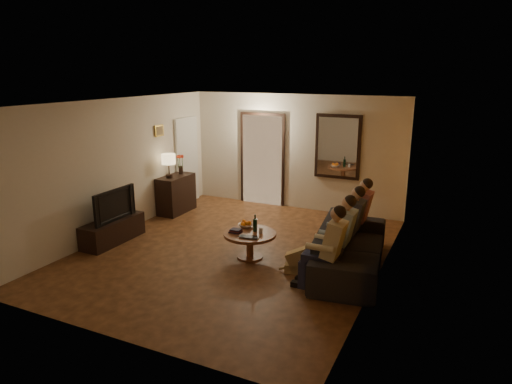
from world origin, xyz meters
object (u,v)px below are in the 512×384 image
at_px(tv_stand, 113,231).
at_px(coffee_table, 250,245).
at_px(person_a, 329,252).
at_px(person_d, 358,216).
at_px(table_lamp, 169,166).
at_px(dresser, 176,194).
at_px(tv, 111,204).
at_px(person_c, 350,227).
at_px(wine_bottle, 255,223).
at_px(laptop, 248,238).
at_px(dog, 301,257).
at_px(bowl, 246,225).
at_px(sofa, 351,247).
at_px(person_b, 340,238).

distance_m(tv_stand, coffee_table, 2.67).
xyz_separation_m(person_a, person_d, (0.00, 1.80, 0.00)).
distance_m(table_lamp, coffee_table, 3.11).
height_order(dresser, person_d, person_d).
xyz_separation_m(tv, person_c, (4.19, 1.03, -0.13)).
xyz_separation_m(dresser, table_lamp, (0.00, -0.22, 0.69)).
bearing_deg(dresser, tv, -90.00).
height_order(person_d, wine_bottle, person_d).
bearing_deg(laptop, wine_bottle, 89.41).
height_order(table_lamp, wine_bottle, table_lamp).
bearing_deg(person_c, dog, -123.97).
bearing_deg(coffee_table, bowl, 129.29).
relative_size(person_d, laptop, 3.65).
bearing_deg(person_c, person_d, 90.00).
relative_size(person_a, laptop, 3.65).
bearing_deg(wine_bottle, sofa, 7.26).
relative_size(person_c, laptop, 3.65).
xyz_separation_m(dog, wine_bottle, (-0.95, 0.32, 0.32)).
height_order(tv, person_c, person_c).
xyz_separation_m(person_d, coffee_table, (-1.55, -1.20, -0.38)).
height_order(sofa, coffee_table, sofa).
bearing_deg(person_c, table_lamp, 169.21).
relative_size(wine_bottle, laptop, 0.94).
relative_size(sofa, person_a, 2.07).
height_order(dresser, laptop, dresser).
bearing_deg(person_d, bowl, -150.41).
distance_m(table_lamp, person_d, 4.22).
bearing_deg(tv, bowl, -75.29).
bearing_deg(sofa, laptop, 102.99).
xyz_separation_m(dog, bowl, (-1.18, 0.44, 0.20)).
bearing_deg(wine_bottle, tv, -168.95).
distance_m(dresser, tv_stand, 2.06).
height_order(person_a, person_c, same).
relative_size(dresser, dog, 1.68).
bearing_deg(person_b, tv_stand, -174.16).
distance_m(table_lamp, laptop, 3.27).
distance_m(table_lamp, person_c, 4.29).
relative_size(dresser, wine_bottle, 3.03).
bearing_deg(coffee_table, wine_bottle, 63.43).
bearing_deg(table_lamp, wine_bottle, -25.89).
xyz_separation_m(dresser, person_d, (4.19, -0.42, 0.18)).
distance_m(person_c, wine_bottle, 1.59).
relative_size(person_a, coffee_table, 1.34).
height_order(tv, laptop, tv).
height_order(dresser, bowl, dresser).
bearing_deg(person_d, coffee_table, -142.21).
bearing_deg(person_a, table_lamp, 154.49).
xyz_separation_m(person_a, dog, (-0.55, 0.38, -0.32)).
bearing_deg(person_a, bowl, 154.79).
distance_m(tv, bowl, 2.55).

